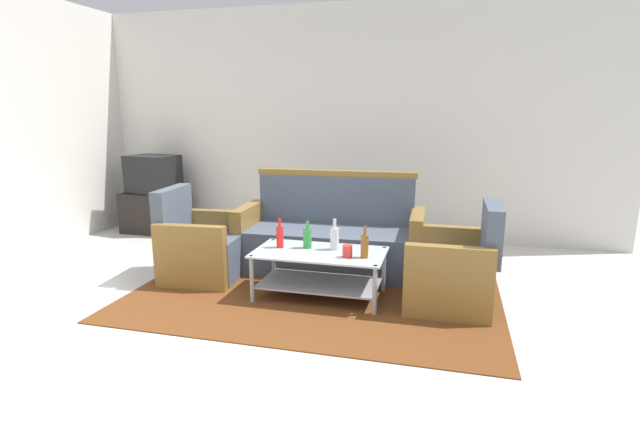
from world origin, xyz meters
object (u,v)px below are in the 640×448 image
bottle_green (307,238)px  bottle_red (280,236)px  armchair_right (453,272)px  couch (331,239)px  armchair_left (202,248)px  bottle_brown (365,246)px  tv_stand (156,212)px  coffee_table (320,267)px  television (153,174)px  bottle_clear (335,238)px  cup (347,251)px

bottle_green → bottle_red: size_ratio=0.92×
armchair_right → bottle_red: size_ratio=3.29×
couch → armchair_left: size_ratio=2.14×
bottle_brown → tv_stand: bottle_brown is taller
bottle_green → bottle_brown: bearing=-16.9°
coffee_table → television: 3.21m
bottle_green → bottle_brown: size_ratio=0.90×
bottle_clear → armchair_right: bearing=1.2°
armchair_right → cup: bearing=103.9°
bottle_brown → television: bearing=149.6°
couch → bottle_green: 0.71m
armchair_left → coffee_table: armchair_left is taller
coffee_table → armchair_left: bearing=169.6°
cup → television: 3.46m
armchair_right → bottle_brown: (-0.70, -0.19, 0.22)m
tv_stand → television: (0.00, 0.00, 0.50)m
bottle_brown → bottle_red: (-0.76, 0.11, -0.00)m
bottle_brown → cup: size_ratio=2.64×
couch → bottle_clear: couch is taller
armchair_right → tv_stand: size_ratio=1.06×
tv_stand → television: bearing=82.0°
coffee_table → tv_stand: 3.17m
bottle_clear → tv_stand: size_ratio=0.33×
bottle_brown → bottle_red: bottle_brown is taller
armchair_left → bottle_green: bearing=78.1°
armchair_left → television: size_ratio=1.30×
bottle_brown → armchair_left: bearing=169.3°
couch → bottle_green: size_ratio=7.69×
coffee_table → bottle_clear: size_ratio=4.11×
bottle_red → bottle_brown: bearing=-8.5°
television → bottle_clear: bearing=157.6°
television → bottle_green: bearing=155.2°
couch → bottle_brown: bearing=118.0°
armchair_right → bottle_green: size_ratio=3.59×
bottle_clear → tv_stand: 3.23m
couch → coffee_table: size_ratio=1.65×
tv_stand → coffee_table: bearing=-32.7°
couch → bottle_brown: size_ratio=6.90×
bottle_green → bottle_brown: 0.55m
bottle_green → bottle_red: 0.24m
bottle_brown → cup: (-0.13, -0.02, -0.05)m
coffee_table → cup: 0.34m
coffee_table → bottle_brown: 0.47m
armchair_left → bottle_red: armchair_left is taller
coffee_table → tv_stand: size_ratio=1.38×
armchair_right → bottle_brown: 0.76m
armchair_left → bottle_green: 1.12m
armchair_left → couch: bearing=111.2°
couch → bottle_clear: (0.20, -0.67, 0.20)m
couch → cup: bearing=110.2°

